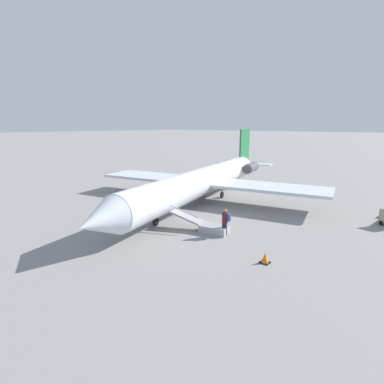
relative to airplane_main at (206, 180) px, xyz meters
name	(u,v)px	position (x,y,z in m)	size (l,w,h in m)	color
ground_plane	(202,202)	(0.86, 0.22, -1.90)	(600.00, 600.00, 0.00)	gray
airplane_main	(206,180)	(0.00, 0.00, 0.00)	(28.29, 21.84, 6.34)	silver
boarding_stairs	(208,226)	(6.57, 5.52, -1.53)	(1.98, 4.14, 1.62)	#99999E
passenger	(225,220)	(6.39, 6.72, -0.89)	(0.40, 0.56, 1.74)	#23232D
traffic_cone_near_stairs	(265,258)	(8.25, 10.50, -1.64)	(0.50, 0.50, 0.55)	black
traffic_cone_near_cart	(381,215)	(-4.39, 13.41, -1.68)	(0.43, 0.43, 0.47)	black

